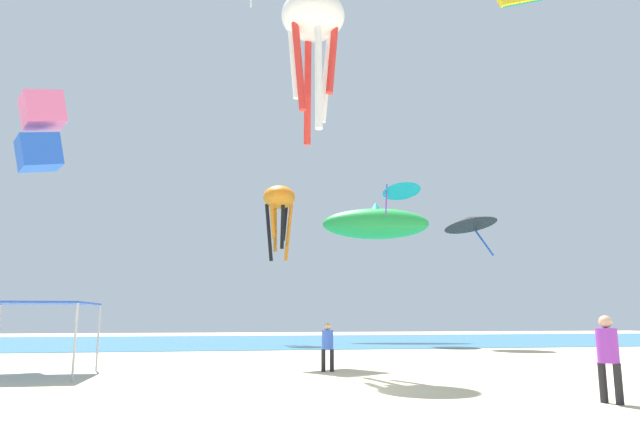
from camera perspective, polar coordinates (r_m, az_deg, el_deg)
ground at (r=15.26m, az=-2.08°, el=-17.07°), size 110.00×110.00×0.10m
ocean_strip at (r=44.68m, az=-7.82°, el=-12.22°), size 110.00×25.69×0.03m
canopy_tent at (r=20.15m, az=-27.10°, el=-7.82°), size 3.31×3.39×2.32m
person_near_tent at (r=19.64m, az=0.79°, el=-12.51°), size 0.44×0.39×1.65m
person_leftmost at (r=13.96m, az=27.47°, el=-11.89°), size 0.45×0.47×1.88m
kite_delta_black at (r=36.26m, az=15.13°, el=-0.12°), size 4.60×4.62×2.78m
kite_octopus_orange at (r=40.40m, az=-4.22°, el=1.94°), size 3.29×3.29×5.50m
kite_box_pink at (r=25.68m, az=-26.77°, el=8.13°), size 2.20×2.08×3.40m
kite_inflatable_green at (r=44.45m, az=5.75°, el=-0.37°), size 8.87×4.43×3.26m
kite_delta_teal at (r=40.40m, az=8.32°, el=3.23°), size 3.11×3.14×2.58m
kite_octopus_white at (r=23.64m, az=-0.72°, el=19.54°), size 3.36×3.36×6.02m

